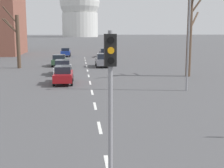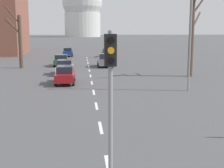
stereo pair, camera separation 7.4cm
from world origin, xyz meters
The scene contains 22 objects.
lane_stripe_1 centered at (0.00, 7.52, 0.00)m, with size 0.16×2.00×0.01m, color silver.
lane_stripe_2 centered at (0.00, 12.02, 0.00)m, with size 0.16×2.00×0.01m, color silver.
lane_stripe_3 centered at (0.00, 16.52, 0.00)m, with size 0.16×2.00×0.01m, color silver.
lane_stripe_4 centered at (0.00, 21.02, 0.00)m, with size 0.16×2.00×0.01m, color silver.
lane_stripe_5 centered at (0.00, 25.52, 0.00)m, with size 0.16×2.00×0.01m, color silver.
lane_stripe_6 centered at (0.00, 30.02, 0.00)m, with size 0.16×2.00×0.01m, color silver.
lane_stripe_7 centered at (0.00, 34.52, 0.00)m, with size 0.16×2.00×0.01m, color silver.
lane_stripe_8 centered at (0.00, 39.02, 0.00)m, with size 0.16×2.00×0.01m, color silver.
lane_stripe_9 centered at (0.00, 43.52, 0.00)m, with size 0.16×2.00×0.01m, color silver.
lane_stripe_10 centered at (0.00, 48.02, 0.00)m, with size 0.16×2.00×0.01m, color silver.
lane_stripe_11 centered at (0.00, 52.52, 0.00)m, with size 0.16×2.00×0.01m, color silver.
traffic_signal_centre_tall centered at (-0.01, 6.56, 3.29)m, with size 0.36×0.34×4.70m.
street_lamp_right centered at (7.23, 20.89, 5.76)m, with size 1.72×0.36×9.67m.
sedan_near_left centered at (-3.65, 39.87, 0.79)m, with size 1.95×3.93×1.55m.
sedan_near_right centered at (-2.40, 25.32, 0.82)m, with size 1.72×4.11×1.62m.
sedan_mid_centre centered at (-3.47, 55.88, 0.83)m, with size 1.76×3.96×1.61m.
sedan_far_left centered at (-2.77, 31.55, 0.80)m, with size 1.85×4.26×1.60m.
sedan_far_right centered at (3.60, 53.87, 0.81)m, with size 1.70×4.54×1.60m.
sedan_distant_centre centered at (2.17, 38.40, 0.87)m, with size 1.93×4.21×1.77m.
bare_tree_left_near centered at (-8.71, 37.91, 3.65)m, with size 2.08×3.29×7.69m.
bare_tree_right_near centered at (10.43, 28.68, 4.46)m, with size 2.47×4.17×9.72m.
capitol_dome centered at (0.00, 254.77, 21.93)m, with size 31.88×31.88×45.03m.
Camera 1 is at (-0.93, -2.69, 4.68)m, focal length 50.00 mm.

